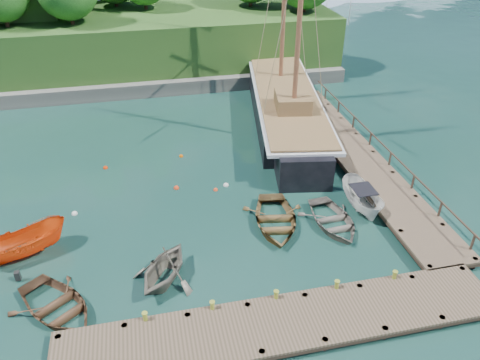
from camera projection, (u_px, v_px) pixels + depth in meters
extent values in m
plane|color=#113329|center=(215.00, 244.00, 25.93)|extent=(160.00, 160.00, 0.00)
cube|color=#463A28|center=(285.00, 322.00, 20.64)|extent=(20.00, 3.20, 0.12)
cube|color=black|center=(285.00, 324.00, 20.73)|extent=(20.00, 3.20, 0.20)
cylinder|color=black|center=(60.00, 345.00, 20.21)|extent=(0.28, 0.28, 1.10)
cylinder|color=black|center=(460.00, 276.00, 23.75)|extent=(0.28, 0.28, 1.10)
cube|color=#463A28|center=(356.00, 154.00, 33.51)|extent=(3.20, 24.00, 0.12)
cube|color=black|center=(356.00, 156.00, 33.60)|extent=(3.20, 24.00, 0.20)
cylinder|color=black|center=(428.00, 274.00, 23.88)|extent=(0.28, 0.28, 1.10)
cylinder|color=black|center=(472.00, 266.00, 24.36)|extent=(0.28, 0.28, 1.10)
cylinder|color=black|center=(289.00, 100.00, 43.19)|extent=(0.28, 0.28, 1.10)
cylinder|color=black|center=(316.00, 98.00, 43.66)|extent=(0.28, 0.28, 1.10)
cylinder|color=olive|center=(147.00, 329.00, 20.99)|extent=(0.26, 0.26, 0.45)
cylinder|color=olive|center=(213.00, 318.00, 21.54)|extent=(0.26, 0.26, 0.45)
cylinder|color=olive|center=(275.00, 307.00, 22.09)|extent=(0.26, 0.26, 0.45)
cylinder|color=olive|center=(335.00, 297.00, 22.63)|extent=(0.26, 0.26, 0.45)
cylinder|color=olive|center=(392.00, 287.00, 23.18)|extent=(0.26, 0.26, 0.45)
imported|color=#4E3320|center=(58.00, 312.00, 21.83)|extent=(5.54, 5.78, 0.97)
imported|color=#6F695B|center=(165.00, 280.00, 23.56)|extent=(4.85, 5.01, 2.02)
imported|color=brown|center=(275.00, 225.00, 27.38)|extent=(4.38, 5.59, 1.05)
imported|color=#665F56|center=(332.00, 225.00, 27.38)|extent=(3.54, 4.73, 0.93)
imported|color=#DF460E|center=(28.00, 255.00, 25.20)|extent=(4.86, 3.32, 1.76)
imported|color=silver|center=(360.00, 208.00, 28.80)|extent=(1.68, 4.35, 1.67)
cube|color=black|center=(285.00, 113.00, 38.90)|extent=(7.52, 15.95, 3.18)
cube|color=black|center=(273.00, 73.00, 47.22)|extent=(3.52, 5.21, 2.87)
cube|color=black|center=(302.00, 167.00, 31.51)|extent=(4.11, 4.48, 3.03)
cube|color=silver|center=(286.00, 96.00, 38.08)|extent=(8.39, 20.71, 0.25)
cube|color=brown|center=(286.00, 93.00, 37.94)|extent=(7.88, 20.20, 0.12)
cube|color=brown|center=(293.00, 102.00, 34.85)|extent=(2.96, 3.38, 1.20)
cylinder|color=brown|center=(270.00, 33.00, 48.65)|extent=(1.41, 6.84, 1.69)
cylinder|color=brown|center=(301.00, 3.00, 30.45)|extent=(0.36, 0.36, 15.57)
sphere|color=silver|center=(75.00, 214.00, 28.31)|extent=(0.36, 0.36, 0.36)
sphere|color=red|center=(176.00, 188.00, 30.70)|extent=(0.37, 0.37, 0.37)
sphere|color=#F4441B|center=(216.00, 190.00, 30.51)|extent=(0.30, 0.30, 0.30)
sphere|color=silver|center=(226.00, 186.00, 30.98)|extent=(0.37, 0.37, 0.37)
sphere|color=red|center=(106.00, 168.00, 32.88)|extent=(0.33, 0.33, 0.33)
sphere|color=#DA5600|center=(181.00, 157.00, 34.30)|extent=(0.30, 0.30, 0.30)
cube|color=#474744|center=(87.00, 89.00, 43.95)|extent=(50.00, 4.00, 1.40)
cube|color=#23471B|center=(86.00, 46.00, 47.61)|extent=(50.00, 14.00, 6.00)
cylinder|color=#382616|center=(6.00, 19.00, 41.88)|extent=(0.36, 0.36, 1.40)
cylinder|color=#382616|center=(304.00, 5.00, 46.87)|extent=(0.36, 0.36, 1.40)
cylinder|color=#382616|center=(145.00, 2.00, 47.80)|extent=(0.36, 0.36, 1.40)
cylinder|color=#382616|center=(57.00, 8.00, 45.40)|extent=(0.36, 0.36, 1.40)
cylinder|color=#382616|center=(303.00, 2.00, 47.73)|extent=(0.36, 0.36, 1.40)
cylinder|color=#382616|center=(72.00, 16.00, 42.69)|extent=(0.36, 0.36, 1.40)
cylinder|color=#382616|center=(39.00, 7.00, 45.77)|extent=(0.36, 0.36, 1.40)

